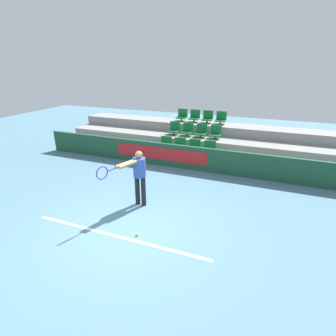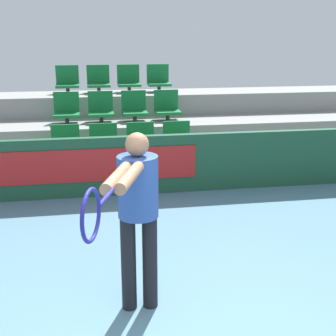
{
  "view_description": "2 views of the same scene",
  "coord_description": "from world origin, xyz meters",
  "px_view_note": "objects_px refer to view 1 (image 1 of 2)",
  "views": [
    {
      "loc": [
        2.9,
        -4.55,
        3.7
      ],
      "look_at": [
        0.12,
        2.58,
        0.6
      ],
      "focal_mm": 28.0,
      "sensor_mm": 36.0,
      "label": 1
    },
    {
      "loc": [
        -0.5,
        -2.46,
        2.34
      ],
      "look_at": [
        0.32,
        2.41,
        0.9
      ],
      "focal_mm": 50.0,
      "sensor_mm": 36.0,
      "label": 2
    }
  ],
  "objects_px": {
    "stadium_chair_3": "(209,149)",
    "stadium_chair_7": "(215,133)",
    "stadium_chair_0": "(165,144)",
    "stadium_chair_8": "(182,116)",
    "tennis_ball": "(137,235)",
    "stadium_chair_4": "(174,129)",
    "stadium_chair_11": "(221,119)",
    "stadium_chair_6": "(201,131)",
    "stadium_chair_5": "(187,130)",
    "tennis_player": "(138,173)",
    "stadium_chair_2": "(194,147)",
    "stadium_chair_1": "(179,146)",
    "stadium_chair_10": "(207,118)",
    "stadium_chair_9": "(195,117)"
  },
  "relations": [
    {
      "from": "stadium_chair_8",
      "to": "stadium_chair_9",
      "type": "distance_m",
      "value": 0.6
    },
    {
      "from": "tennis_player",
      "to": "stadium_chair_2",
      "type": "bearing_deg",
      "value": 102.02
    },
    {
      "from": "stadium_chair_3",
      "to": "stadium_chair_10",
      "type": "bearing_deg",
      "value": 106.08
    },
    {
      "from": "stadium_chair_0",
      "to": "stadium_chair_8",
      "type": "bearing_deg",
      "value": 90.0
    },
    {
      "from": "stadium_chair_5",
      "to": "tennis_player",
      "type": "relative_size",
      "value": 0.34
    },
    {
      "from": "stadium_chair_5",
      "to": "stadium_chair_6",
      "type": "relative_size",
      "value": 1.0
    },
    {
      "from": "stadium_chair_2",
      "to": "stadium_chair_4",
      "type": "height_order",
      "value": "stadium_chair_4"
    },
    {
      "from": "stadium_chair_4",
      "to": "stadium_chair_10",
      "type": "height_order",
      "value": "stadium_chair_10"
    },
    {
      "from": "stadium_chair_2",
      "to": "stadium_chair_10",
      "type": "xyz_separation_m",
      "value": [
        0.0,
        2.08,
        0.78
      ]
    },
    {
      "from": "stadium_chair_5",
      "to": "tennis_player",
      "type": "height_order",
      "value": "tennis_player"
    },
    {
      "from": "stadium_chair_6",
      "to": "stadium_chair_11",
      "type": "distance_m",
      "value": 1.26
    },
    {
      "from": "stadium_chair_10",
      "to": "tennis_ball",
      "type": "relative_size",
      "value": 8.1
    },
    {
      "from": "stadium_chair_0",
      "to": "tennis_player",
      "type": "bearing_deg",
      "value": -79.01
    },
    {
      "from": "stadium_chair_1",
      "to": "stadium_chair_6",
      "type": "distance_m",
      "value": 1.26
    },
    {
      "from": "stadium_chair_2",
      "to": "stadium_chair_10",
      "type": "distance_m",
      "value": 2.22
    },
    {
      "from": "stadium_chair_8",
      "to": "stadium_chair_11",
      "type": "bearing_deg",
      "value": 0.0
    },
    {
      "from": "stadium_chair_0",
      "to": "stadium_chair_2",
      "type": "height_order",
      "value": "same"
    },
    {
      "from": "stadium_chair_9",
      "to": "tennis_ball",
      "type": "bearing_deg",
      "value": -84.19
    },
    {
      "from": "stadium_chair_11",
      "to": "stadium_chair_6",
      "type": "bearing_deg",
      "value": -119.96
    },
    {
      "from": "stadium_chair_2",
      "to": "tennis_ball",
      "type": "relative_size",
      "value": 8.1
    },
    {
      "from": "stadium_chair_6",
      "to": "stadium_chair_11",
      "type": "xyz_separation_m",
      "value": [
        0.6,
        1.04,
        0.39
      ]
    },
    {
      "from": "stadium_chair_8",
      "to": "stadium_chair_4",
      "type": "bearing_deg",
      "value": -90.0
    },
    {
      "from": "stadium_chair_4",
      "to": "stadium_chair_6",
      "type": "distance_m",
      "value": 1.2
    },
    {
      "from": "stadium_chair_6",
      "to": "stadium_chair_0",
      "type": "bearing_deg",
      "value": -139.07
    },
    {
      "from": "stadium_chair_4",
      "to": "stadium_chair_5",
      "type": "xyz_separation_m",
      "value": [
        0.6,
        0.0,
        0.0
      ]
    },
    {
      "from": "stadium_chair_8",
      "to": "stadium_chair_1",
      "type": "bearing_deg",
      "value": -73.92
    },
    {
      "from": "stadium_chair_3",
      "to": "stadium_chair_7",
      "type": "distance_m",
      "value": 1.11
    },
    {
      "from": "tennis_ball",
      "to": "stadium_chair_3",
      "type": "bearing_deg",
      "value": 84.64
    },
    {
      "from": "stadium_chair_10",
      "to": "tennis_player",
      "type": "distance_m",
      "value": 5.92
    },
    {
      "from": "stadium_chair_0",
      "to": "stadium_chair_5",
      "type": "bearing_deg",
      "value": 60.04
    },
    {
      "from": "stadium_chair_0",
      "to": "stadium_chair_3",
      "type": "xyz_separation_m",
      "value": [
        1.8,
        0.0,
        0.0
      ]
    },
    {
      "from": "stadium_chair_2",
      "to": "stadium_chair_8",
      "type": "relative_size",
      "value": 1.0
    },
    {
      "from": "stadium_chair_1",
      "to": "stadium_chair_8",
      "type": "height_order",
      "value": "stadium_chair_8"
    },
    {
      "from": "stadium_chair_4",
      "to": "stadium_chair_11",
      "type": "bearing_deg",
      "value": 30.04
    },
    {
      "from": "stadium_chair_9",
      "to": "tennis_ball",
      "type": "xyz_separation_m",
      "value": [
        0.73,
        -7.14,
        -1.37
      ]
    },
    {
      "from": "tennis_ball",
      "to": "stadium_chair_8",
      "type": "bearing_deg",
      "value": 100.53
    },
    {
      "from": "stadium_chair_8",
      "to": "stadium_chair_10",
      "type": "relative_size",
      "value": 1.0
    },
    {
      "from": "stadium_chair_5",
      "to": "stadium_chair_8",
      "type": "bearing_deg",
      "value": 119.96
    },
    {
      "from": "tennis_ball",
      "to": "stadium_chair_11",
      "type": "bearing_deg",
      "value": 86.2
    },
    {
      "from": "stadium_chair_0",
      "to": "stadium_chair_5",
      "type": "distance_m",
      "value": 1.26
    },
    {
      "from": "stadium_chair_2",
      "to": "stadium_chair_3",
      "type": "relative_size",
      "value": 1.0
    },
    {
      "from": "stadium_chair_6",
      "to": "tennis_player",
      "type": "xyz_separation_m",
      "value": [
        -0.46,
        -4.84,
        -0.03
      ]
    },
    {
      "from": "stadium_chair_0",
      "to": "stadium_chair_7",
      "type": "height_order",
      "value": "stadium_chair_7"
    },
    {
      "from": "tennis_player",
      "to": "stadium_chair_11",
      "type": "bearing_deg",
      "value": 98.72
    },
    {
      "from": "stadium_chair_1",
      "to": "stadium_chair_6",
      "type": "xyz_separation_m",
      "value": [
        0.6,
        1.04,
        0.39
      ]
    },
    {
      "from": "stadium_chair_0",
      "to": "stadium_chair_9",
      "type": "xyz_separation_m",
      "value": [
        0.6,
        2.08,
        0.78
      ]
    },
    {
      "from": "stadium_chair_0",
      "to": "stadium_chair_7",
      "type": "relative_size",
      "value": 1.0
    },
    {
      "from": "stadium_chair_2",
      "to": "stadium_chair_4",
      "type": "xyz_separation_m",
      "value": [
        -1.2,
        1.04,
        0.39
      ]
    },
    {
      "from": "stadium_chair_0",
      "to": "stadium_chair_10",
      "type": "xyz_separation_m",
      "value": [
        1.2,
        2.08,
        0.78
      ]
    },
    {
      "from": "stadium_chair_8",
      "to": "stadium_chair_9",
      "type": "bearing_deg",
      "value": 0.0
    }
  ]
}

